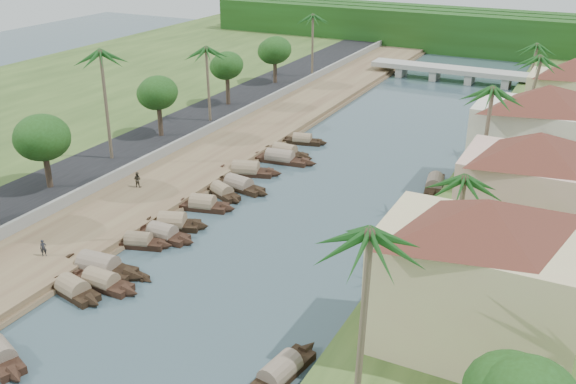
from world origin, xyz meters
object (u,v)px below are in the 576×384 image
at_px(bridge, 453,71).
at_px(person_near, 43,248).
at_px(building_near, 478,274).
at_px(sampan_1, 73,289).

xyz_separation_m(bridge, person_near, (-14.66, -77.30, -0.21)).
bearing_deg(building_near, bridge, 104.39).
distance_m(bridge, sampan_1, 80.22).
height_order(bridge, person_near, bridge).
distance_m(bridge, person_near, 78.68).
height_order(building_near, sampan_1, building_near).
xyz_separation_m(building_near, person_near, (-33.65, -3.30, -4.87)).
bearing_deg(person_near, building_near, -41.19).
bearing_deg(bridge, sampan_1, -96.69).
bearing_deg(sampan_1, building_near, 23.51).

